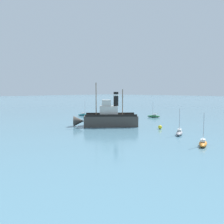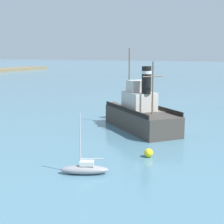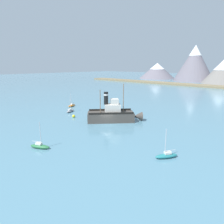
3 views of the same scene
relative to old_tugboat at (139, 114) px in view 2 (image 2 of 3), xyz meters
name	(u,v)px [view 2 (image 2 of 3)]	position (x,y,z in m)	size (l,w,h in m)	color
ground_plane	(163,129)	(0.75, -2.99, -1.83)	(600.00, 600.00, 0.00)	teal
old_tugboat	(139,114)	(0.00, 0.00, 0.00)	(12.14, 12.97, 9.90)	#423D38
sailboat_grey	(85,169)	(-16.97, -1.73, -1.40)	(2.49, 3.93, 4.90)	gray
mooring_buoy	(149,153)	(-10.72, -4.91, -1.42)	(0.81, 0.81, 0.81)	yellow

